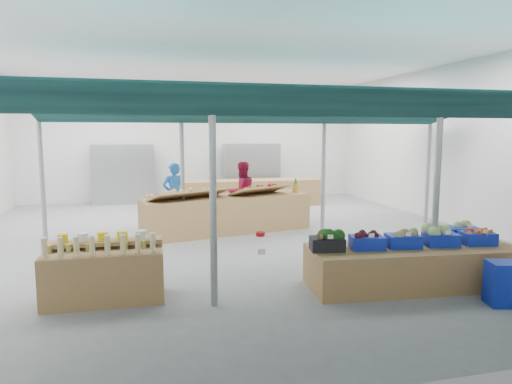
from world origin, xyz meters
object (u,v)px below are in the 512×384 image
(vendor_right, at_px, (242,192))
(bottle_shelf, at_px, (105,272))
(crate_stack, at_px, (507,284))
(veg_counter, at_px, (413,266))
(vendor_left, at_px, (174,194))
(fruit_counter, at_px, (228,214))

(vendor_right, bearing_deg, bottle_shelf, 45.89)
(crate_stack, bearing_deg, veg_counter, 128.44)
(bottle_shelf, distance_m, vendor_left, 5.34)
(bottle_shelf, xyz_separation_m, veg_counter, (4.65, -0.58, -0.09))
(bottle_shelf, relative_size, vendor_right, 1.01)
(bottle_shelf, height_order, fruit_counter, bottle_shelf)
(crate_stack, xyz_separation_m, vendor_left, (-4.09, 6.75, 0.52))
(veg_counter, xyz_separation_m, fruit_counter, (-2.07, 4.62, 0.12))
(fruit_counter, bearing_deg, vendor_right, 49.00)
(crate_stack, bearing_deg, bottle_shelf, 163.58)
(vendor_left, xyz_separation_m, vendor_right, (1.80, 0.00, 0.00))
(veg_counter, bearing_deg, bottle_shelf, 178.41)
(bottle_shelf, bearing_deg, crate_stack, -14.83)
(fruit_counter, xyz_separation_m, crate_stack, (2.89, -5.65, -0.13))
(vendor_right, bearing_deg, fruit_counter, 49.00)
(vendor_right, bearing_deg, veg_counter, 92.00)
(vendor_left, bearing_deg, crate_stack, 108.79)
(vendor_left, height_order, vendor_right, same)
(crate_stack, relative_size, vendor_right, 0.37)
(bottle_shelf, height_order, vendor_right, vendor_right)
(vendor_left, relative_size, vendor_right, 1.00)
(veg_counter, bearing_deg, vendor_left, 125.24)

